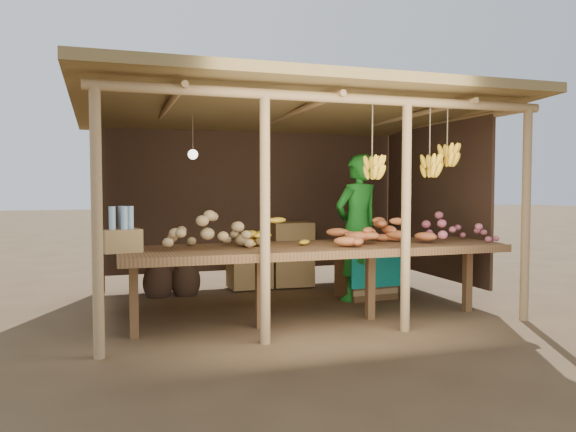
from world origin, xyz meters
name	(u,v)px	position (x,y,z in m)	size (l,w,h in m)	color
ground	(288,305)	(0.00, 0.00, 0.00)	(60.00, 60.00, 0.00)	brown
stall_structure	(289,142)	(0.05, 0.09, 1.93)	(4.70, 3.50, 2.43)	tan
counter	(317,251)	(0.00, -0.95, 0.74)	(3.90, 1.05, 0.80)	brown
potato_heap	(207,229)	(-1.11, -0.89, 0.99)	(1.10, 0.66, 0.37)	#9B8050
sweet_potato_heap	(378,226)	(0.66, -0.98, 0.98)	(1.08, 0.65, 0.36)	#C76733
onion_heap	(456,225)	(1.55, -1.08, 0.98)	(0.87, 0.52, 0.36)	#AC5460
banana_pile	(272,228)	(-0.41, -0.75, 0.98)	(0.67, 0.40, 0.35)	yellow
tomato_basin	(121,239)	(-1.90, -0.60, 0.88)	(0.39, 0.39, 0.20)	navy
bottle_box	(121,234)	(-1.90, -0.95, 0.96)	(0.37, 0.32, 0.42)	#9A7845
vendor	(357,228)	(0.89, 0.00, 0.89)	(0.65, 0.43, 1.79)	#1B791F
tarp_crate	(366,271)	(1.07, 0.12, 0.34)	(0.73, 0.64, 0.82)	brown
carton_stack	(278,259)	(0.22, 1.12, 0.39)	(1.17, 0.46, 0.88)	#9A7845
burlap_sacks	(172,279)	(-1.24, 0.96, 0.22)	(0.73, 0.38, 0.52)	#412C1E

